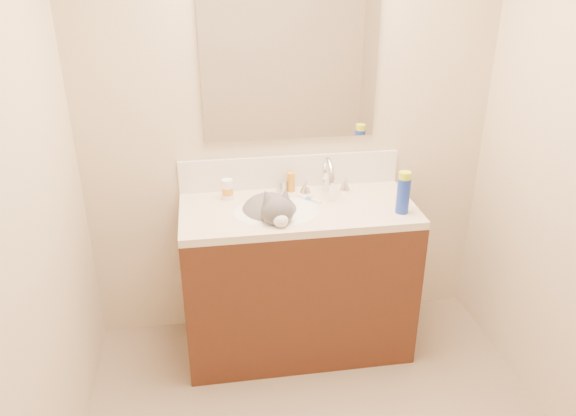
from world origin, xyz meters
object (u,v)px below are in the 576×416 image
object	(u,v)px
amber_bottle	(291,182)
spray_can	(403,196)
vanity_cabinet	(297,281)
cat	(271,215)
pill_bottle	(228,189)
silver_jar	(282,187)
basin	(276,223)
faucet	(327,179)

from	to	relation	value
amber_bottle	spray_can	size ratio (longest dim) A/B	0.60
vanity_cabinet	amber_bottle	distance (m)	0.54
cat	pill_bottle	world-z (taller)	cat
vanity_cabinet	amber_bottle	xyz separation A→B (m)	(-0.00, 0.20, 0.50)
silver_jar	amber_bottle	size ratio (longest dim) A/B	0.57
spray_can	amber_bottle	bearing A→B (deg)	145.40
vanity_cabinet	pill_bottle	distance (m)	0.63
spray_can	vanity_cabinet	bearing A→B (deg)	163.90
basin	silver_jar	size ratio (longest dim) A/B	7.34
vanity_cabinet	spray_can	bearing A→B (deg)	-16.10
cat	silver_jar	xyz separation A→B (m)	(0.09, 0.23, 0.06)
vanity_cabinet	amber_bottle	size ratio (longest dim) A/B	11.26
amber_bottle	silver_jar	bearing A→B (deg)	-174.75
basin	silver_jar	distance (m)	0.26
faucet	spray_can	world-z (taller)	faucet
vanity_cabinet	basin	distance (m)	0.40
basin	pill_bottle	bearing A→B (deg)	141.07
silver_jar	pill_bottle	bearing A→B (deg)	-171.38
faucet	basin	bearing A→B (deg)	-150.88
vanity_cabinet	silver_jar	world-z (taller)	silver_jar
vanity_cabinet	cat	xyz separation A→B (m)	(-0.14, -0.03, 0.42)
pill_bottle	silver_jar	distance (m)	0.30
silver_jar	spray_can	world-z (taller)	spray_can
vanity_cabinet	basin	xyz separation A→B (m)	(-0.12, -0.03, 0.38)
basin	faucet	xyz separation A→B (m)	(0.30, 0.17, 0.16)
vanity_cabinet	spray_can	size ratio (longest dim) A/B	6.72
vanity_cabinet	basin	world-z (taller)	basin
cat	amber_bottle	bearing A→B (deg)	51.92
faucet	pill_bottle	bearing A→B (deg)	178.15
faucet	vanity_cabinet	bearing A→B (deg)	-142.71
basin	silver_jar	bearing A→B (deg)	73.82
pill_bottle	spray_can	xyz separation A→B (m)	(0.85, -0.30, 0.04)
basin	pill_bottle	world-z (taller)	pill_bottle
basin	pill_bottle	distance (m)	0.32
silver_jar	basin	bearing A→B (deg)	-106.18
faucet	silver_jar	distance (m)	0.25
basin	amber_bottle	bearing A→B (deg)	63.56
cat	spray_can	bearing A→B (deg)	-17.62
basin	silver_jar	xyz separation A→B (m)	(0.07, 0.23, 0.10)
faucet	pill_bottle	distance (m)	0.53
pill_bottle	spray_can	world-z (taller)	spray_can
faucet	spray_can	bearing A→B (deg)	-41.35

